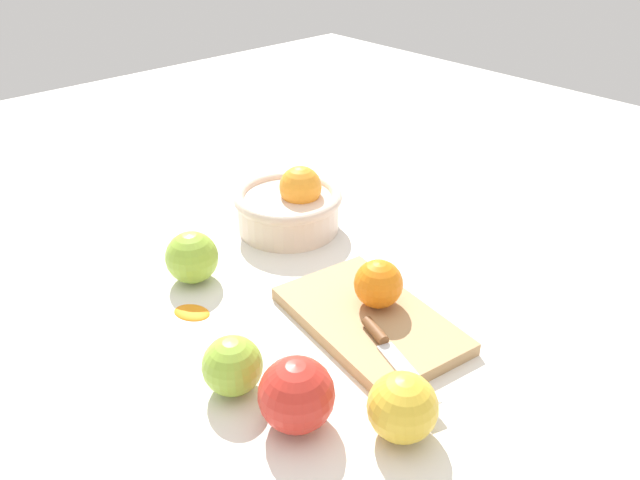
{
  "coord_description": "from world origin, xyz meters",
  "views": [
    {
      "loc": [
        0.55,
        -0.45,
        0.51
      ],
      "look_at": [
        -0.05,
        0.09,
        0.04
      ],
      "focal_mm": 35.18,
      "sensor_mm": 36.0,
      "label": 1
    }
  ],
  "objects_px": {
    "apple_front_left": "(192,257)",
    "orange_on_board": "(378,284)",
    "knife": "(388,348)",
    "bowl": "(290,206)",
    "apple_front_right_3": "(403,407)",
    "apple_front_right": "(296,395)",
    "cutting_board": "(369,320)",
    "apple_front_right_2": "(232,366)"
  },
  "relations": [
    {
      "from": "apple_front_right",
      "to": "apple_front_right_3",
      "type": "bearing_deg",
      "value": 40.26
    },
    {
      "from": "orange_on_board",
      "to": "knife",
      "type": "height_order",
      "value": "orange_on_board"
    },
    {
      "from": "apple_front_right",
      "to": "cutting_board",
      "type": "bearing_deg",
      "value": 109.85
    },
    {
      "from": "apple_front_right_2",
      "to": "apple_front_left",
      "type": "height_order",
      "value": "apple_front_left"
    },
    {
      "from": "bowl",
      "to": "knife",
      "type": "xyz_separation_m",
      "value": [
        0.34,
        -0.13,
        -0.02
      ]
    },
    {
      "from": "apple_front_right_2",
      "to": "bowl",
      "type": "bearing_deg",
      "value": 130.28
    },
    {
      "from": "apple_front_left",
      "to": "cutting_board",
      "type": "bearing_deg",
      "value": 24.21
    },
    {
      "from": "knife",
      "to": "apple_front_right_3",
      "type": "height_order",
      "value": "apple_front_right_3"
    },
    {
      "from": "bowl",
      "to": "cutting_board",
      "type": "distance_m",
      "value": 0.29
    },
    {
      "from": "knife",
      "to": "apple_front_right",
      "type": "height_order",
      "value": "apple_front_right"
    },
    {
      "from": "knife",
      "to": "apple_front_right_3",
      "type": "xyz_separation_m",
      "value": [
        0.08,
        -0.07,
        0.02
      ]
    },
    {
      "from": "apple_front_right_2",
      "to": "apple_front_right",
      "type": "bearing_deg",
      "value": 12.4
    },
    {
      "from": "cutting_board",
      "to": "apple_front_right_3",
      "type": "bearing_deg",
      "value": -36.06
    },
    {
      "from": "bowl",
      "to": "orange_on_board",
      "type": "bearing_deg",
      "value": -14.63
    },
    {
      "from": "bowl",
      "to": "apple_front_right_2",
      "type": "distance_m",
      "value": 0.38
    },
    {
      "from": "apple_front_left",
      "to": "orange_on_board",
      "type": "bearing_deg",
      "value": 29.54
    },
    {
      "from": "apple_front_right_3",
      "to": "cutting_board",
      "type": "bearing_deg",
      "value": 143.94
    },
    {
      "from": "orange_on_board",
      "to": "apple_front_left",
      "type": "distance_m",
      "value": 0.27
    },
    {
      "from": "cutting_board",
      "to": "orange_on_board",
      "type": "distance_m",
      "value": 0.05
    },
    {
      "from": "apple_front_left",
      "to": "knife",
      "type": "bearing_deg",
      "value": 13.46
    },
    {
      "from": "cutting_board",
      "to": "apple_front_right_3",
      "type": "height_order",
      "value": "apple_front_right_3"
    },
    {
      "from": "apple_front_right_2",
      "to": "cutting_board",
      "type": "bearing_deg",
      "value": 83.4
    },
    {
      "from": "apple_front_right",
      "to": "apple_front_left",
      "type": "bearing_deg",
      "value": 167.44
    },
    {
      "from": "cutting_board",
      "to": "apple_front_left",
      "type": "xyz_separation_m",
      "value": [
        -0.25,
        -0.11,
        0.03
      ]
    },
    {
      "from": "knife",
      "to": "apple_front_right_3",
      "type": "distance_m",
      "value": 0.11
    },
    {
      "from": "cutting_board",
      "to": "apple_front_left",
      "type": "bearing_deg",
      "value": -155.79
    },
    {
      "from": "apple_front_right",
      "to": "apple_front_right_3",
      "type": "distance_m",
      "value": 0.11
    },
    {
      "from": "orange_on_board",
      "to": "cutting_board",
      "type": "bearing_deg",
      "value": -69.47
    },
    {
      "from": "apple_front_right_3",
      "to": "apple_front_left",
      "type": "bearing_deg",
      "value": -179.71
    },
    {
      "from": "bowl",
      "to": "knife",
      "type": "height_order",
      "value": "bowl"
    },
    {
      "from": "cutting_board",
      "to": "apple_front_right",
      "type": "xyz_separation_m",
      "value": [
        0.07,
        -0.18,
        0.03
      ]
    },
    {
      "from": "bowl",
      "to": "apple_front_right_3",
      "type": "xyz_separation_m",
      "value": [
        0.42,
        -0.2,
        -0.0
      ]
    },
    {
      "from": "orange_on_board",
      "to": "apple_front_right",
      "type": "distance_m",
      "value": 0.22
    },
    {
      "from": "knife",
      "to": "orange_on_board",
      "type": "bearing_deg",
      "value": 141.03
    },
    {
      "from": "bowl",
      "to": "apple_front_right_3",
      "type": "relative_size",
      "value": 2.39
    },
    {
      "from": "bowl",
      "to": "cutting_board",
      "type": "bearing_deg",
      "value": -18.8
    },
    {
      "from": "apple_front_left",
      "to": "apple_front_right_3",
      "type": "height_order",
      "value": "apple_front_left"
    },
    {
      "from": "cutting_board",
      "to": "apple_front_right",
      "type": "distance_m",
      "value": 0.2
    },
    {
      "from": "knife",
      "to": "apple_front_right",
      "type": "distance_m",
      "value": 0.15
    },
    {
      "from": "orange_on_board",
      "to": "apple_front_right_2",
      "type": "xyz_separation_m",
      "value": [
        -0.01,
        -0.22,
        -0.02
      ]
    },
    {
      "from": "cutting_board",
      "to": "apple_front_left",
      "type": "relative_size",
      "value": 3.25
    },
    {
      "from": "orange_on_board",
      "to": "apple_front_right",
      "type": "relative_size",
      "value": 0.79
    }
  ]
}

